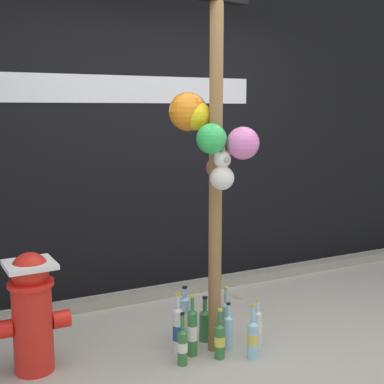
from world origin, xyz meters
The scene contains 17 objects.
ground_plane centered at (0.00, 0.00, 0.00)m, with size 14.00×14.00×0.00m, color #ADA899.
building_wall centered at (0.00, 1.84, 1.83)m, with size 10.00×0.21×3.66m.
curb_strip centered at (0.00, 1.44, 0.04)m, with size 8.00×0.12×0.08m, color gray.
memorial_post centered at (-0.23, 0.38, 1.58)m, with size 0.48×0.56×2.64m.
fire_hydrant centered at (-1.35, 0.62, 0.40)m, with size 0.46×0.31×0.77m.
bottle_0 centered at (-0.49, 0.27, 0.13)m, with size 0.07×0.07×0.35m.
bottle_1 centered at (-0.04, 0.48, 0.14)m, with size 0.07×0.07×0.38m.
bottle_2 centered at (0.09, 0.28, 0.14)m, with size 0.06×0.06×0.33m.
bottle_3 centered at (-0.20, 0.52, 0.13)m, with size 0.08×0.08×0.33m.
bottle_4 centered at (-0.03, 0.15, 0.14)m, with size 0.07×0.07×0.37m.
bottle_5 centered at (-0.37, 0.36, 0.17)m, with size 0.07×0.07×0.42m.
bottle_6 centered at (-0.11, 0.33, 0.13)m, with size 0.06×0.06×0.33m.
bottle_7 centered at (-0.23, 0.24, 0.13)m, with size 0.07×0.07×0.34m.
bottle_8 centered at (-0.44, 0.44, 0.16)m, with size 0.07×0.07×0.41m.
bottle_9 centered at (-0.29, 0.64, 0.16)m, with size 0.07×0.07×0.38m.
litter_0 centered at (-0.04, 1.22, 0.00)m, with size 0.07×0.07×0.01m, color #8C99B2.
litter_3 centered at (0.44, 1.16, 0.00)m, with size 0.14×0.04×0.01m, color tan.
Camera 1 is at (-1.81, -2.53, 1.63)m, focal length 48.31 mm.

